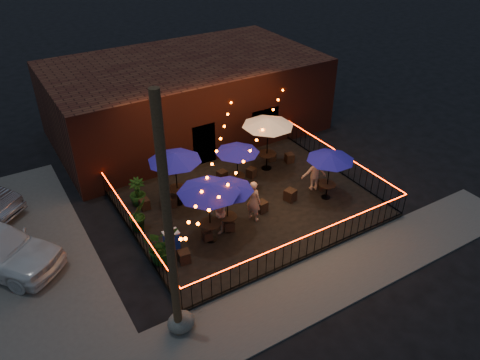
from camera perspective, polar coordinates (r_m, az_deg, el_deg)
The scene contains 35 objects.
ground at distance 18.85m, azimuth 4.28°, elevation -6.21°, with size 110.00×110.00×0.00m, color black.
patio at distance 20.13m, azimuth 1.03°, elevation -3.01°, with size 10.00×8.00×0.15m, color black.
sidewalk at distance 16.99m, azimuth 10.68°, elevation -11.94°, with size 18.00×2.50×0.05m, color #4A4844.
brick_building at distance 25.83m, azimuth -6.59°, elevation 10.07°, with size 14.00×8.00×4.00m.
utility_pole at distance 12.52m, azimuth -8.66°, elevation -6.27°, with size 0.26×0.26×8.00m, color #312414.
fence_front at distance 17.24m, azimuth 8.20°, elevation -8.01°, with size 10.00×0.04×1.04m.
fence_left at distance 18.13m, azimuth -12.54°, elevation -6.19°, with size 0.04×8.00×1.04m.
fence_right at distance 22.46m, azimuth 11.93°, elevation 2.12°, with size 0.04×8.00×1.04m.
festoon_lights at distance 18.14m, azimuth -1.09°, elevation 1.84°, with size 10.02×8.72×1.32m.
cafe_table_0 at distance 16.80m, azimuth -3.85°, elevation -1.07°, with size 2.91×2.91×2.57m.
cafe_table_1 at distance 19.06m, azimuth -7.98°, elevation 2.70°, with size 2.52×2.52×2.46m.
cafe_table_2 at distance 17.41m, azimuth -1.57°, elevation -0.88°, with size 2.33×2.33×2.23m.
cafe_table_3 at distance 20.06m, azimuth -0.33°, elevation 3.70°, with size 2.42×2.42×2.14m.
cafe_table_4 at distance 19.72m, azimuth 10.99°, elevation 2.76°, with size 2.58×2.58×2.22m.
cafe_table_5 at distance 21.40m, azimuth 3.44°, elevation 7.00°, with size 3.17×3.17×2.65m.
bistro_chair_0 at distance 17.18m, azimuth -6.84°, elevation -9.27°, with size 0.40×0.40×0.47m, color black.
bistro_chair_1 at distance 18.07m, azimuth -4.01°, elevation -6.74°, with size 0.35×0.35×0.41m, color black.
bistro_chair_2 at distance 20.03m, azimuth -11.56°, elevation -2.89°, with size 0.39×0.39×0.46m, color black.
bistro_chair_3 at distance 20.00m, azimuth -8.22°, elevation -2.62°, with size 0.37×0.37×0.44m, color black.
bistro_chair_4 at distance 18.49m, azimuth -1.32°, elevation -5.49°, with size 0.40×0.40×0.47m, color black.
bistro_chair_5 at distance 19.49m, azimuth 2.65°, elevation -3.24°, with size 0.40×0.40×0.48m, color black.
bistro_chair_6 at distance 21.51m, azimuth -2.18°, elevation 0.55°, with size 0.40×0.40×0.47m, color black.
bistro_chair_7 at distance 21.75m, azimuth 1.39°, elevation 0.90°, with size 0.38×0.38×0.45m, color black.
bistro_chair_8 at distance 20.24m, azimuth 6.14°, elevation -1.84°, with size 0.43×0.43×0.51m, color black.
bistro_chair_9 at distance 21.19m, azimuth 10.08°, elevation -0.60°, with size 0.37×0.37×0.44m, color black.
bistro_chair_10 at distance 23.14m, azimuth 3.91°, elevation 2.89°, with size 0.36×0.36×0.42m, color black.
bistro_chair_11 at distance 23.05m, azimuth 6.04°, elevation 2.69°, with size 0.38×0.38×0.45m, color black.
patron_a at distance 18.68m, azimuth 1.65°, elevation -2.53°, with size 0.65×0.43×1.79m, color tan.
patron_b at distance 18.05m, azimuth -2.75°, elevation -4.02°, with size 0.86×0.67×1.76m, color #CEB18C.
patron_c at distance 20.81m, azimuth 9.06°, elevation 0.96°, with size 1.12×0.64×1.74m, color tan.
potted_shrub_a at distance 17.05m, azimuth -9.67°, elevation -7.92°, with size 1.24×1.07×1.38m, color #123F11.
potted_shrub_b at distance 18.67m, azimuth -12.26°, elevation -4.12°, with size 0.77×0.62×1.41m, color #193D13.
potted_shrub_c at distance 20.15m, azimuth -12.42°, elevation -1.45°, with size 0.69×0.69×1.23m, color #1E3E11.
cooler at distance 17.72m, azimuth -8.35°, elevation -7.25°, with size 0.59×0.43×0.76m.
boulder at distance 15.14m, azimuth -7.20°, elevation -16.81°, with size 0.88×0.75×0.69m, color #43423E.
Camera 1 is at (-8.79, -11.82, 11.77)m, focal length 35.00 mm.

